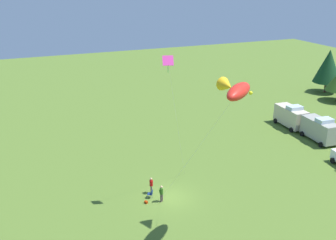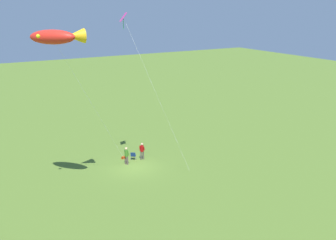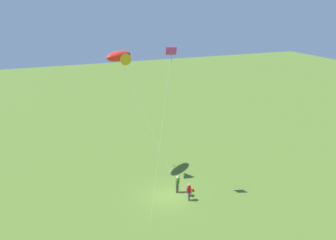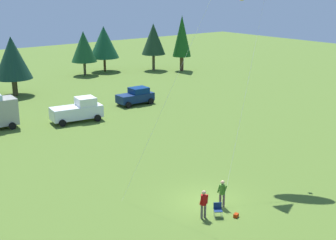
{
  "view_description": "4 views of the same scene",
  "coord_description": "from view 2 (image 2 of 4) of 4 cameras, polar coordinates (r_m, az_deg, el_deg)",
  "views": [
    {
      "loc": [
        31.29,
        -13.11,
        20.71
      ],
      "look_at": [
        -2.4,
        0.7,
        7.3
      ],
      "focal_mm": 42.0,
      "sensor_mm": 36.0,
      "label": 1
    },
    {
      "loc": [
        14.62,
        31.5,
        14.91
      ],
      "look_at": [
        -2.23,
        2.47,
        5.03
      ],
      "focal_mm": 42.0,
      "sensor_mm": 36.0,
      "label": 2
    },
    {
      "loc": [
        -31.38,
        13.1,
        18.48
      ],
      "look_at": [
        -0.2,
        0.1,
        7.79
      ],
      "focal_mm": 42.0,
      "sensor_mm": 36.0,
      "label": 3
    },
    {
      "loc": [
        -18.34,
        -19.62,
        13.08
      ],
      "look_at": [
        -1.66,
        1.69,
        5.26
      ],
      "focal_mm": 50.0,
      "sensor_mm": 36.0,
      "label": 4
    }
  ],
  "objects": [
    {
      "name": "kite_large_fish",
      "position": [
        30.23,
        -15.67,
        11.55
      ],
      "size": [
        8.87,
        5.53,
        13.23
      ],
      "color": "red",
      "rests_on": "ground"
    },
    {
      "name": "folding_chair",
      "position": [
        39.43,
        -5.08,
        -5.12
      ],
      "size": [
        0.67,
        0.67,
        0.82
      ],
      "rotation": [
        0.0,
        0.0,
        4.1
      ],
      "color": "navy",
      "rests_on": "ground"
    },
    {
      "name": "person_kite_flyer",
      "position": [
        38.22,
        -6.06,
        -5.0
      ],
      "size": [
        0.48,
        0.58,
        1.74
      ],
      "rotation": [
        0.0,
        0.0,
        3.68
      ],
      "color": "#574447",
      "rests_on": "ground"
    },
    {
      "name": "person_spectator",
      "position": [
        39.27,
        -3.79,
        -4.34
      ],
      "size": [
        0.59,
        0.41,
        1.74
      ],
      "rotation": [
        0.0,
        0.0,
        4.5
      ],
      "color": "#504747",
      "rests_on": "ground"
    },
    {
      "name": "ground_plane",
      "position": [
        37.8,
        -4.84,
        -6.89
      ],
      "size": [
        160.0,
        160.0,
        0.0
      ],
      "primitive_type": "plane",
      "color": "#4F6B27"
    },
    {
      "name": "backpack_on_grass",
      "position": [
        39.93,
        -6.52,
        -5.46
      ],
      "size": [
        0.38,
        0.32,
        0.22
      ],
      "primitive_type": "cube",
      "rotation": [
        0.0,
        0.0,
        3.5
      ],
      "color": "#A12605",
      "rests_on": "ground"
    },
    {
      "name": "kite_diamond_rainbow",
      "position": [
        34.95,
        -6.14,
        13.77
      ],
      "size": [
        5.0,
        4.42,
        14.27
      ],
      "color": "#D63593",
      "rests_on": "ground"
    }
  ]
}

